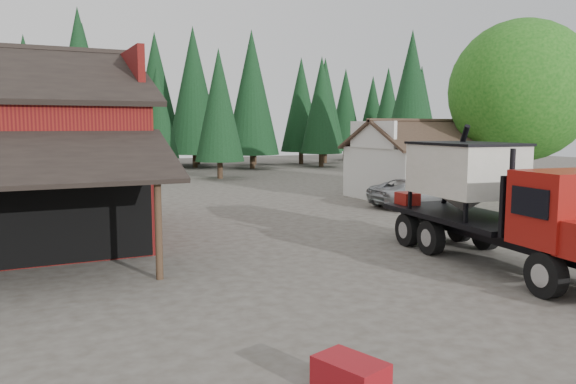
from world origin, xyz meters
name	(u,v)px	position (x,y,z in m)	size (l,w,h in m)	color
ground	(371,273)	(0.00, 0.00, 0.00)	(120.00, 120.00, 0.00)	#474238
farmhouse	(428,169)	(13.00, 13.00, 1.67)	(8.60, 6.42, 4.65)	silver
deciduous_tree	(521,96)	(17.01, 9.97, 5.91)	(8.00, 8.00, 10.20)	#382619
conifer_backdrop	(119,171)	(0.00, 42.00, 0.00)	(76.00, 16.00, 16.00)	black
near_pine_b	(219,105)	(6.00, 30.00, 5.89)	(3.96, 3.96, 10.40)	#382619
near_pine_c	(411,95)	(22.00, 26.00, 6.89)	(4.84, 4.84, 12.40)	#382619
near_pine_d	(80,85)	(-4.00, 34.00, 7.39)	(5.28, 5.28, 13.40)	#382619
feed_truck	(498,200)	(4.01, -0.82, 2.00)	(3.66, 9.72, 4.28)	black
silver_car	(421,192)	(10.05, 10.00, 0.77)	(2.55, 5.54, 1.54)	#A7AAAE
equip_box	(350,378)	(-4.54, -6.00, 0.30)	(0.70, 1.10, 0.60)	maroon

